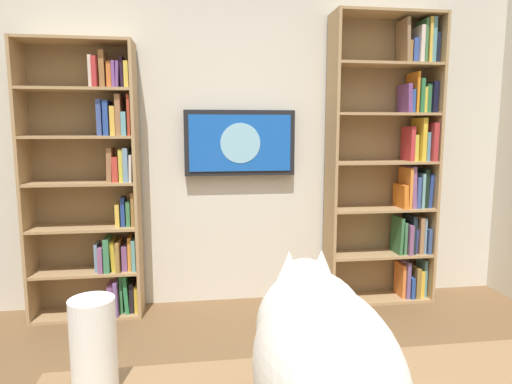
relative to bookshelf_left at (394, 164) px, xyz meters
name	(u,v)px	position (x,y,z in m)	size (l,w,h in m)	color
wall_back	(236,131)	(1.23, -0.17, 0.25)	(4.52, 0.06, 2.70)	silver
bookshelf_left	(394,164)	(0.00, 0.00, 0.00)	(0.84, 0.28, 2.22)	tan
bookshelf_right	(96,184)	(2.26, 0.00, -0.12)	(0.78, 0.28, 1.97)	tan
wall_mounted_tv	(240,143)	(1.21, -0.09, 0.16)	(0.84, 0.07, 0.49)	black
cat	(320,356)	(1.31, 2.46, -0.19)	(0.28, 0.62, 0.37)	white
paper_towel_roll	(94,345)	(1.81, 2.22, -0.26)	(0.11, 0.11, 0.24)	white
coffee_mug	(364,366)	(1.14, 2.29, -0.33)	(0.08, 0.08, 0.10)	white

